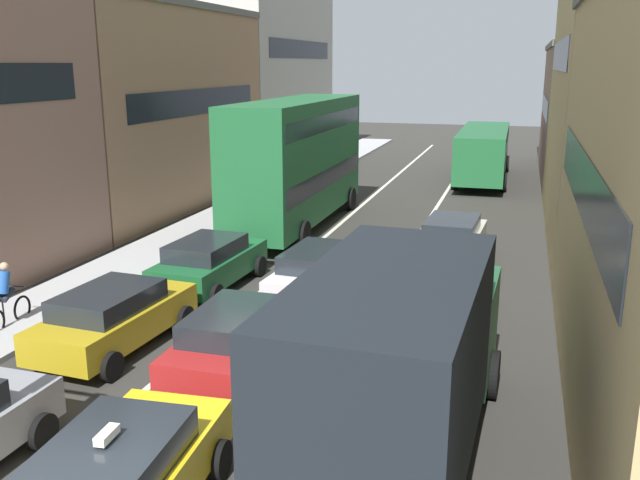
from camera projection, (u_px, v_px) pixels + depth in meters
sidewalk_left at (222, 218)px, 28.84m from camera, size 2.60×64.00×0.14m
lane_stripe_left at (336, 228)px, 27.49m from camera, size 0.16×60.00×0.01m
lane_stripe_right at (420, 233)px, 26.55m from camera, size 0.16×60.00×0.01m
building_row_left at (141, 78)px, 31.76m from camera, size 7.20×43.90×13.53m
removalist_box_truck at (402, 355)px, 10.72m from camera, size 2.92×7.78×3.58m
sedan_centre_lane_second at (238, 338)px, 14.37m from camera, size 2.09×4.31×1.49m
wagon_left_lane_second at (114, 316)px, 15.63m from camera, size 2.28×4.40×1.49m
hatchback_centre_lane_third at (321, 272)px, 18.99m from camera, size 2.29×4.41×1.49m
sedan_left_lane_third at (209, 262)px, 19.94m from camera, size 2.21×4.37×1.49m
sedan_right_lane_behind_truck at (431, 288)px, 17.58m from camera, size 2.21×4.37×1.49m
wagon_right_lane_far at (452, 238)px, 22.63m from camera, size 2.23×4.38×1.49m
bus_mid_queue_primary at (297, 157)px, 26.98m from camera, size 2.81×10.50×5.06m
bus_far_queue_secondary at (483, 150)px, 37.99m from camera, size 2.87×10.52×2.90m
cyclist_on_sidewalk at (6, 297)px, 16.78m from camera, size 0.50×1.73×1.72m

